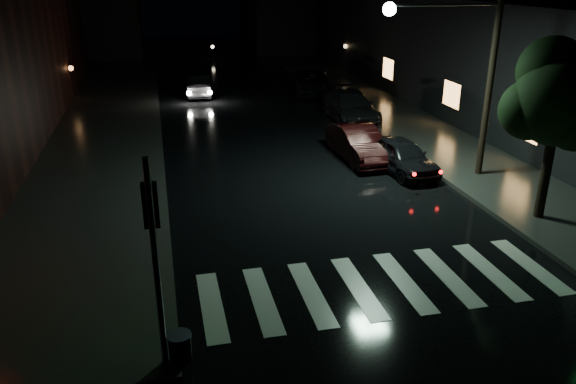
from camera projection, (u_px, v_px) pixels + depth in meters
ground at (267, 311)px, 12.84m from camera, size 120.00×120.00×0.00m
sidewalk_left at (92, 148)px, 24.43m from camera, size 6.00×44.00×0.15m
sidewalk_right at (411, 127)px, 27.60m from camera, size 4.00×44.00×0.15m
building_right at (500, 52)px, 31.62m from camera, size 10.00×40.00×6.00m
building_far_left at (59, 10)px, 50.00m from camera, size 14.00×10.00×8.00m
building_far_right at (318, 11)px, 55.25m from camera, size 14.00×10.00×7.00m
crosswalk at (381, 284)px, 13.92m from camera, size 9.00×3.00×0.01m
signal_pole_corner at (168, 299)px, 10.49m from camera, size 0.68×0.61×4.20m
street_tree at (556, 101)px, 16.25m from camera, size 3.10×2.90×5.40m
utility_pole at (477, 53)px, 19.35m from camera, size 4.92×0.44×8.00m
parked_car_a at (402, 156)px, 21.46m from camera, size 1.94×3.96×1.30m
parked_car_b at (358, 143)px, 22.89m from camera, size 1.62×4.27×1.39m
parked_car_c at (350, 106)px, 28.90m from camera, size 2.23×5.16×1.48m
parked_car_d at (313, 82)px, 35.37m from camera, size 2.94×5.29×1.40m
oncoming_car at (199, 85)px, 34.61m from camera, size 1.68×4.09×1.32m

